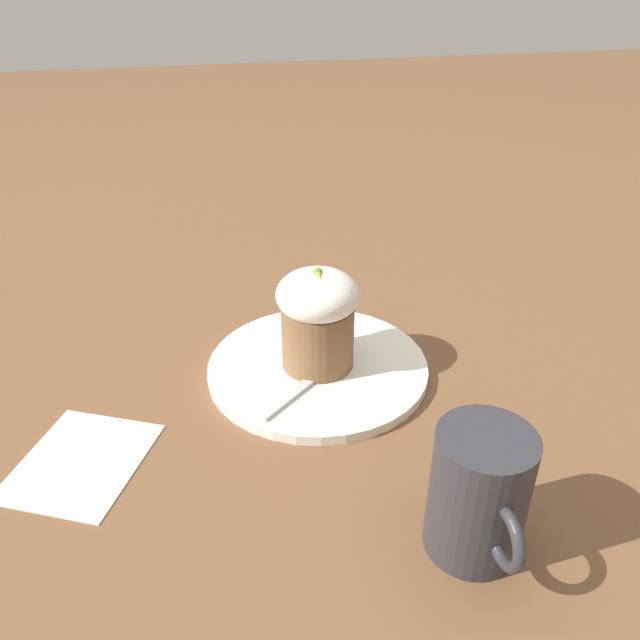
# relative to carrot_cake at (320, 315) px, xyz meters

# --- Properties ---
(ground_plane) EXTENTS (4.00, 4.00, 0.00)m
(ground_plane) POSITION_rel_carrot_cake_xyz_m (0.00, -0.00, -0.07)
(ground_plane) COLOR brown
(dessert_plate) EXTENTS (0.23, 0.23, 0.01)m
(dessert_plate) POSITION_rel_carrot_cake_xyz_m (0.00, -0.00, -0.06)
(dessert_plate) COLOR white
(dessert_plate) RESTS_ON ground_plane
(carrot_cake) EXTENTS (0.08, 0.08, 0.11)m
(carrot_cake) POSITION_rel_carrot_cake_xyz_m (0.00, 0.00, 0.00)
(carrot_cake) COLOR brown
(carrot_cake) RESTS_ON dessert_plate
(spoon) EXTENTS (0.09, 0.10, 0.01)m
(spoon) POSITION_rel_carrot_cake_xyz_m (0.02, -0.01, -0.05)
(spoon) COLOR #B7B7BC
(spoon) RESTS_ON dessert_plate
(coffee_cup) EXTENTS (0.10, 0.07, 0.10)m
(coffee_cup) POSITION_rel_carrot_cake_xyz_m (0.24, 0.06, -0.02)
(coffee_cup) COLOR #2D2D33
(coffee_cup) RESTS_ON ground_plane
(paper_napkin) EXTENTS (0.15, 0.14, 0.00)m
(paper_napkin) POSITION_rel_carrot_cake_xyz_m (0.09, -0.23, -0.07)
(paper_napkin) COLOR white
(paper_napkin) RESTS_ON ground_plane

